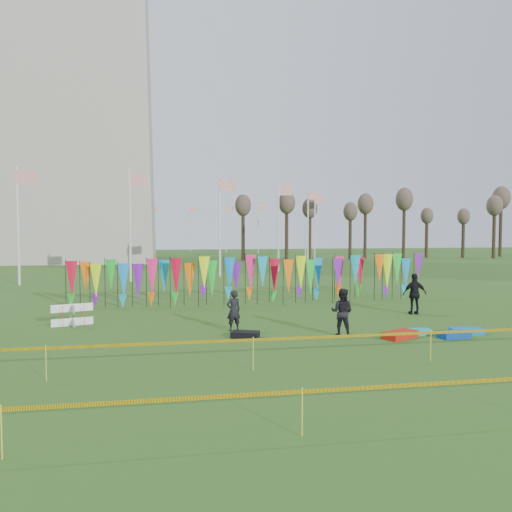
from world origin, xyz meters
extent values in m
plane|color=#315618|center=(0.00, 0.00, 0.00)|extent=(160.00, 160.00, 0.00)
cylinder|color=silver|center=(14.00, 48.00, 4.00)|extent=(0.16, 0.16, 8.00)
plane|color=red|center=(14.60, 48.00, 7.30)|extent=(1.40, 0.00, 1.40)
cylinder|color=silver|center=(13.05, 55.25, 4.00)|extent=(0.16, 0.16, 8.00)
plane|color=red|center=(13.65, 55.25, 7.30)|extent=(1.40, 0.00, 1.40)
cylinder|color=silver|center=(10.25, 62.00, 4.00)|extent=(0.16, 0.16, 8.00)
plane|color=red|center=(10.85, 62.00, 7.30)|extent=(1.40, 0.00, 1.40)
cylinder|color=silver|center=(5.80, 67.80, 4.00)|extent=(0.16, 0.16, 8.00)
plane|color=red|center=(6.40, 67.80, 7.30)|extent=(1.40, 0.00, 1.40)
cylinder|color=silver|center=(0.00, 72.25, 4.00)|extent=(0.16, 0.16, 8.00)
plane|color=red|center=(0.60, 72.25, 7.30)|extent=(1.40, 0.00, 1.40)
cylinder|color=silver|center=(-6.75, 75.05, 4.00)|extent=(0.16, 0.16, 8.00)
plane|color=red|center=(-6.15, 75.05, 7.30)|extent=(1.40, 0.00, 1.40)
cylinder|color=silver|center=(-14.00, 76.00, 4.00)|extent=(0.16, 0.16, 8.00)
plane|color=red|center=(-13.40, 76.00, 7.30)|extent=(1.40, 0.00, 1.40)
cylinder|color=silver|center=(-21.25, 75.05, 4.00)|extent=(0.16, 0.16, 8.00)
plane|color=red|center=(-20.65, 75.05, 7.30)|extent=(1.40, 0.00, 1.40)
cylinder|color=silver|center=(-28.00, 72.25, 4.00)|extent=(0.16, 0.16, 8.00)
plane|color=red|center=(-27.40, 72.25, 7.30)|extent=(1.40, 0.00, 1.40)
cylinder|color=silver|center=(-14.00, 20.00, 4.00)|extent=(0.16, 0.16, 8.00)
plane|color=red|center=(-13.40, 20.00, 7.30)|extent=(1.40, 0.00, 1.40)
cylinder|color=silver|center=(-6.75, 20.95, 4.00)|extent=(0.16, 0.16, 8.00)
plane|color=red|center=(-6.15, 20.95, 7.30)|extent=(1.40, 0.00, 1.40)
cylinder|color=silver|center=(0.00, 23.75, 4.00)|extent=(0.16, 0.16, 8.00)
plane|color=red|center=(0.60, 23.75, 7.30)|extent=(1.40, 0.00, 1.40)
cylinder|color=silver|center=(5.80, 28.20, 4.00)|extent=(0.16, 0.16, 8.00)
plane|color=red|center=(6.40, 28.20, 7.30)|extent=(1.40, 0.00, 1.40)
cylinder|color=silver|center=(10.25, 34.00, 4.00)|extent=(0.16, 0.16, 8.00)
plane|color=red|center=(10.85, 34.00, 7.30)|extent=(1.40, 0.00, 1.40)
cylinder|color=silver|center=(13.05, 40.75, 4.00)|extent=(0.16, 0.16, 8.00)
plane|color=red|center=(13.65, 40.75, 7.30)|extent=(1.40, 0.00, 1.40)
cylinder|color=black|center=(-9.00, 8.84, 1.15)|extent=(0.03, 0.03, 2.31)
cone|color=red|center=(-8.72, 8.84, 1.43)|extent=(0.64, 0.64, 1.60)
cylinder|color=black|center=(-8.38, 8.84, 1.15)|extent=(0.03, 0.03, 2.31)
cone|color=#F76207|center=(-8.10, 8.84, 1.43)|extent=(0.64, 0.64, 1.60)
cylinder|color=black|center=(-7.76, 8.84, 1.15)|extent=(0.03, 0.03, 2.31)
cone|color=#D8FF0D|center=(-7.48, 8.84, 1.43)|extent=(0.64, 0.64, 1.60)
cylinder|color=black|center=(-7.14, 8.84, 1.15)|extent=(0.03, 0.03, 2.31)
cone|color=green|center=(-6.86, 8.84, 1.43)|extent=(0.64, 0.64, 1.60)
cylinder|color=black|center=(-6.52, 8.84, 1.15)|extent=(0.03, 0.03, 2.31)
cone|color=#0C7ACF|center=(-6.24, 8.84, 1.43)|extent=(0.64, 0.64, 1.60)
cylinder|color=black|center=(-5.90, 8.84, 1.15)|extent=(0.03, 0.03, 2.31)
cone|color=#7013A8|center=(-5.62, 8.84, 1.43)|extent=(0.64, 0.64, 1.60)
cylinder|color=black|center=(-5.28, 8.84, 1.15)|extent=(0.03, 0.03, 2.31)
cone|color=#FE1C6A|center=(-5.00, 8.84, 1.43)|extent=(0.64, 0.64, 1.60)
cylinder|color=black|center=(-4.66, 8.84, 1.15)|extent=(0.03, 0.03, 2.31)
cone|color=#0C96BC|center=(-4.38, 8.84, 1.43)|extent=(0.64, 0.64, 1.60)
cylinder|color=black|center=(-4.03, 8.84, 1.15)|extent=(0.03, 0.03, 2.31)
cone|color=red|center=(-3.75, 8.84, 1.43)|extent=(0.64, 0.64, 1.60)
cylinder|color=black|center=(-3.41, 8.84, 1.15)|extent=(0.03, 0.03, 2.31)
cone|color=#F76207|center=(-3.13, 8.84, 1.43)|extent=(0.64, 0.64, 1.60)
cylinder|color=black|center=(-2.79, 8.84, 1.15)|extent=(0.03, 0.03, 2.31)
cone|color=#D8FF0D|center=(-2.51, 8.84, 1.43)|extent=(0.64, 0.64, 1.60)
cylinder|color=black|center=(-2.17, 8.84, 1.15)|extent=(0.03, 0.03, 2.31)
cone|color=green|center=(-1.89, 8.84, 1.43)|extent=(0.64, 0.64, 1.60)
cylinder|color=black|center=(-1.55, 8.84, 1.15)|extent=(0.03, 0.03, 2.31)
cone|color=#0C7ACF|center=(-1.27, 8.84, 1.43)|extent=(0.64, 0.64, 1.60)
cylinder|color=black|center=(-0.93, 8.84, 1.15)|extent=(0.03, 0.03, 2.31)
cone|color=#7013A8|center=(-0.65, 8.84, 1.43)|extent=(0.64, 0.64, 1.60)
cylinder|color=black|center=(-0.31, 8.84, 1.15)|extent=(0.03, 0.03, 2.31)
cone|color=#FE1C6A|center=(-0.03, 8.84, 1.43)|extent=(0.64, 0.64, 1.60)
cylinder|color=black|center=(0.31, 8.84, 1.15)|extent=(0.03, 0.03, 2.31)
cone|color=#0C96BC|center=(0.59, 8.84, 1.43)|extent=(0.64, 0.64, 1.60)
cylinder|color=black|center=(0.93, 8.84, 1.15)|extent=(0.03, 0.03, 2.31)
cone|color=red|center=(1.21, 8.84, 1.43)|extent=(0.64, 0.64, 1.60)
cylinder|color=black|center=(1.55, 8.84, 1.15)|extent=(0.03, 0.03, 2.31)
cone|color=#F76207|center=(1.83, 8.84, 1.43)|extent=(0.64, 0.64, 1.60)
cylinder|color=black|center=(2.17, 8.84, 1.15)|extent=(0.03, 0.03, 2.31)
cone|color=#D8FF0D|center=(2.45, 8.84, 1.43)|extent=(0.64, 0.64, 1.60)
cylinder|color=black|center=(2.79, 8.84, 1.15)|extent=(0.03, 0.03, 2.31)
cone|color=green|center=(3.07, 8.84, 1.43)|extent=(0.64, 0.64, 1.60)
cylinder|color=black|center=(3.41, 8.84, 1.15)|extent=(0.03, 0.03, 2.31)
cone|color=#0C7ACF|center=(3.69, 8.84, 1.43)|extent=(0.64, 0.64, 1.60)
cylinder|color=black|center=(4.03, 8.84, 1.15)|extent=(0.03, 0.03, 2.31)
cone|color=#7013A8|center=(4.31, 8.84, 1.43)|extent=(0.64, 0.64, 1.60)
cylinder|color=black|center=(4.66, 8.84, 1.15)|extent=(0.03, 0.03, 2.31)
cone|color=#FE1C6A|center=(4.94, 8.84, 1.43)|extent=(0.64, 0.64, 1.60)
cylinder|color=black|center=(5.28, 8.84, 1.15)|extent=(0.03, 0.03, 2.31)
cone|color=#0C96BC|center=(5.56, 8.84, 1.43)|extent=(0.64, 0.64, 1.60)
cylinder|color=black|center=(5.90, 8.84, 1.15)|extent=(0.03, 0.03, 2.31)
cone|color=red|center=(6.18, 8.84, 1.43)|extent=(0.64, 0.64, 1.60)
cylinder|color=black|center=(6.52, 8.84, 1.15)|extent=(0.03, 0.03, 2.31)
cone|color=#F76207|center=(6.80, 8.84, 1.43)|extent=(0.64, 0.64, 1.60)
cylinder|color=black|center=(7.14, 8.84, 1.15)|extent=(0.03, 0.03, 2.31)
cone|color=#D8FF0D|center=(7.42, 8.84, 1.43)|extent=(0.64, 0.64, 1.60)
cylinder|color=black|center=(7.76, 8.84, 1.15)|extent=(0.03, 0.03, 2.31)
cone|color=green|center=(8.04, 8.84, 1.43)|extent=(0.64, 0.64, 1.60)
cylinder|color=black|center=(8.38, 8.84, 1.15)|extent=(0.03, 0.03, 2.31)
cone|color=#0C7ACF|center=(8.66, 8.84, 1.43)|extent=(0.64, 0.64, 1.60)
cylinder|color=black|center=(9.00, 8.84, 1.15)|extent=(0.03, 0.03, 2.31)
cone|color=#7013A8|center=(9.28, 8.84, 1.43)|extent=(0.64, 0.64, 1.60)
cube|color=#F5C105|center=(0.00, -2.95, 0.82)|extent=(26.00, 0.01, 0.08)
cylinder|color=gold|center=(-7.00, -2.95, 0.45)|extent=(0.02, 0.02, 0.90)
cylinder|color=gold|center=(-2.00, -2.95, 0.45)|extent=(0.02, 0.02, 0.90)
cylinder|color=gold|center=(3.00, -2.95, 0.45)|extent=(0.02, 0.02, 0.90)
cube|color=#F5C105|center=(0.00, -7.28, 0.82)|extent=(26.00, 0.01, 0.08)
cylinder|color=gold|center=(-2.00, -7.28, 0.45)|extent=(0.02, 0.02, 0.90)
cylinder|color=#392A1C|center=(6.00, 44.00, 3.20)|extent=(0.44, 0.44, 6.40)
ellipsoid|color=brown|center=(6.00, 44.00, 6.56)|extent=(1.92, 1.92, 2.56)
cylinder|color=#392A1C|center=(10.00, 44.00, 3.20)|extent=(0.44, 0.44, 6.40)
ellipsoid|color=brown|center=(10.00, 44.00, 6.56)|extent=(1.92, 1.92, 2.56)
cylinder|color=#392A1C|center=(14.00, 44.00, 3.20)|extent=(0.44, 0.44, 6.40)
ellipsoid|color=brown|center=(14.00, 44.00, 6.56)|extent=(1.92, 1.92, 2.56)
cylinder|color=#392A1C|center=(18.00, 44.00, 3.20)|extent=(0.44, 0.44, 6.40)
ellipsoid|color=brown|center=(18.00, 44.00, 6.56)|extent=(1.92, 1.92, 2.56)
cylinder|color=#392A1C|center=(22.00, 44.00, 3.20)|extent=(0.44, 0.44, 6.40)
ellipsoid|color=brown|center=(22.00, 44.00, 6.56)|extent=(1.92, 1.92, 2.56)
cylinder|color=#392A1C|center=(26.00, 44.00, 3.20)|extent=(0.44, 0.44, 6.40)
ellipsoid|color=brown|center=(26.00, 44.00, 6.56)|extent=(1.92, 1.92, 2.56)
cylinder|color=#392A1C|center=(30.00, 44.00, 3.20)|extent=(0.44, 0.44, 6.40)
ellipsoid|color=brown|center=(30.00, 44.00, 6.56)|extent=(1.92, 1.92, 2.56)
cylinder|color=#392A1C|center=(34.00, 44.00, 3.20)|extent=(0.44, 0.44, 6.40)
ellipsoid|color=brown|center=(34.00, 44.00, 6.56)|extent=(1.92, 1.92, 2.56)
cylinder|color=#392A1C|center=(38.00, 44.00, 3.20)|extent=(0.44, 0.44, 6.40)
ellipsoid|color=brown|center=(38.00, 44.00, 6.56)|extent=(1.92, 1.92, 2.56)
cylinder|color=#B3140D|center=(-8.24, 3.94, 0.44)|extent=(0.02, 0.02, 0.88)
cylinder|color=#B3140D|center=(-7.47, 3.94, 0.44)|extent=(0.02, 0.02, 0.88)
cylinder|color=#B3140D|center=(-8.24, 4.71, 0.44)|extent=(0.02, 0.02, 0.88)
cylinder|color=#B3140D|center=(-7.47, 4.71, 0.44)|extent=(0.02, 0.02, 0.88)
imported|color=black|center=(-1.82, 2.30, 0.76)|extent=(0.64, 0.54, 1.51)
imported|color=black|center=(1.83, 0.80, 0.84)|extent=(0.95, 0.87, 1.67)
imported|color=black|center=(6.55, 4.46, 0.90)|extent=(1.11, 0.69, 1.81)
cube|color=#0DA7D0|center=(4.49, 0.45, 0.10)|extent=(1.00, 0.52, 0.20)
cube|color=#093EA0|center=(5.51, -0.27, 0.11)|extent=(1.10, 0.66, 0.22)
cube|color=red|center=(3.66, 0.03, 0.12)|extent=(1.45, 1.14, 0.24)
cube|color=black|center=(-1.58, 1.07, 0.11)|extent=(1.07, 0.85, 0.22)
cube|color=#0E76C6|center=(6.31, 0.22, 0.11)|extent=(1.20, 0.75, 0.21)
camera|label=1|loc=(-4.27, -15.81, 3.73)|focal=35.00mm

